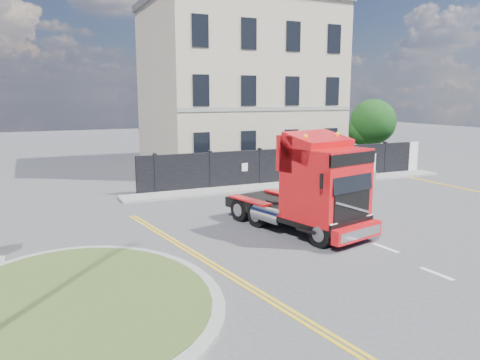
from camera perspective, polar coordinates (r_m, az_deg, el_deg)
name	(u,v)px	position (r m, az deg, el deg)	size (l,w,h in m)	color
ground	(274,235)	(17.04, 4.17, -6.74)	(120.00, 120.00, 0.00)	#424244
traffic_island	(80,300)	(12.30, -18.95, -13.67)	(6.80, 6.80, 0.17)	gray
hoarding_fence	(298,165)	(27.67, 7.14, 1.85)	(18.80, 0.25, 2.00)	black
georgian_building	(237,85)	(33.77, -0.33, 11.52)	(12.30, 10.30, 12.80)	#B7AA92
tree	(371,124)	(34.57, 15.65, 6.60)	(3.20, 3.20, 4.80)	#382619
pavement_far	(298,184)	(26.78, 7.10, -0.46)	(20.00, 1.60, 0.12)	gray
truck	(313,190)	(17.05, 8.91, -1.23)	(3.59, 6.37, 3.60)	black
flatbed_pickup	(345,168)	(26.69, 12.66, 1.49)	(2.09, 4.70, 1.95)	slate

